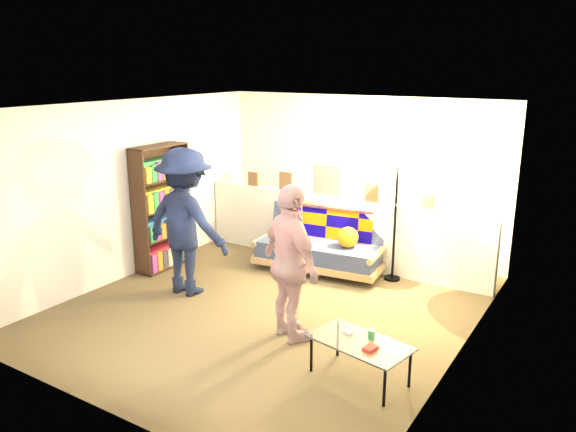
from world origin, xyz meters
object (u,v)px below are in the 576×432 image
(bookshelf, at_px, (162,212))
(person_right, at_px, (291,264))
(futon_sofa, at_px, (323,245))
(coffee_table, at_px, (361,344))
(floor_lamp, at_px, (398,197))
(person_left, at_px, (186,222))

(bookshelf, xyz_separation_m, person_right, (2.71, -0.91, 0.02))
(futon_sofa, xyz_separation_m, person_right, (0.72, -2.02, 0.48))
(futon_sofa, bearing_deg, coffee_table, -54.63)
(bookshelf, relative_size, person_right, 1.05)
(bookshelf, bearing_deg, futon_sofa, 29.21)
(futon_sofa, relative_size, floor_lamp, 1.17)
(bookshelf, xyz_separation_m, coffee_table, (3.68, -1.26, -0.46))
(futon_sofa, bearing_deg, bookshelf, -150.79)
(futon_sofa, height_order, coffee_table, futon_sofa)
(person_left, bearing_deg, coffee_table, 164.64)
(coffee_table, xyz_separation_m, person_right, (-0.97, 0.35, 0.48))
(person_right, bearing_deg, bookshelf, 10.45)
(futon_sofa, distance_m, floor_lamp, 1.29)
(bookshelf, bearing_deg, person_right, -18.57)
(coffee_table, xyz_separation_m, person_left, (-2.76, 0.74, 0.57))
(bookshelf, distance_m, person_left, 1.07)
(futon_sofa, relative_size, bookshelf, 1.07)
(floor_lamp, distance_m, person_left, 2.77)
(coffee_table, distance_m, floor_lamp, 2.76)
(floor_lamp, height_order, person_right, person_right)
(coffee_table, bearing_deg, person_left, 165.00)
(bookshelf, xyz_separation_m, floor_lamp, (3.00, 1.30, 0.32))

